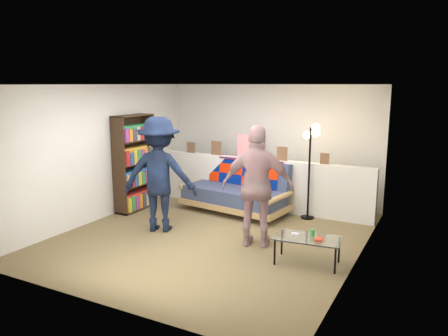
% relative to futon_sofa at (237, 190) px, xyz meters
% --- Properties ---
extents(ground, '(5.00, 5.00, 0.00)m').
position_rel_futon_sofa_xyz_m(ground, '(0.26, -1.45, -0.41)').
color(ground, brown).
rests_on(ground, ground).
extents(room_shell, '(4.60, 5.05, 2.45)m').
position_rel_futon_sofa_xyz_m(room_shell, '(0.26, -0.98, 1.26)').
color(room_shell, silver).
rests_on(room_shell, ground).
extents(half_wall_ledge, '(4.45, 0.15, 1.00)m').
position_rel_futon_sofa_xyz_m(half_wall_ledge, '(0.26, 0.35, 0.09)').
color(half_wall_ledge, silver).
rests_on(half_wall_ledge, ground).
extents(ledge_decor, '(2.97, 0.02, 0.45)m').
position_rel_futon_sofa_xyz_m(ledge_decor, '(0.03, 0.33, 0.77)').
color(ledge_decor, brown).
rests_on(ledge_decor, half_wall_ledge).
extents(futon_sofa, '(2.16, 1.24, 0.88)m').
position_rel_futon_sofa_xyz_m(futon_sofa, '(0.00, 0.00, 0.00)').
color(futon_sofa, tan).
rests_on(futon_sofa, ground).
extents(bookshelf, '(0.31, 0.92, 1.83)m').
position_rel_futon_sofa_xyz_m(bookshelf, '(-1.82, -0.78, 0.45)').
color(bookshelf, black).
rests_on(bookshelf, ground).
extents(coffee_table, '(0.94, 0.58, 0.46)m').
position_rel_futon_sofa_xyz_m(coffee_table, '(1.93, -1.79, -0.06)').
color(coffee_table, black).
rests_on(coffee_table, ground).
extents(floor_lamp, '(0.34, 0.32, 1.72)m').
position_rel_futon_sofa_xyz_m(floor_lamp, '(1.35, 0.22, 0.81)').
color(floor_lamp, black).
rests_on(floor_lamp, ground).
extents(person_left, '(1.39, 1.08, 1.89)m').
position_rel_futon_sofa_xyz_m(person_left, '(-0.67, -1.56, 0.54)').
color(person_left, black).
rests_on(person_left, ground).
extents(person_right, '(1.15, 0.70, 1.83)m').
position_rel_futon_sofa_xyz_m(person_right, '(1.05, -1.48, 0.50)').
color(person_right, '#D48991').
rests_on(person_right, ground).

